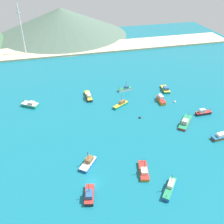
# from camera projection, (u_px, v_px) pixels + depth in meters

# --- Properties ---
(ground) EXTENTS (260.00, 280.00, 0.50)m
(ground) POSITION_uv_depth(u_px,v_px,m) (79.00, 126.00, 100.29)
(ground) COLOR #146B7F
(fishing_boat_0) EXTENTS (4.00, 7.28, 5.25)m
(fishing_boat_0) POSITION_uv_depth(u_px,v_px,m) (89.00, 195.00, 70.94)
(fishing_boat_0) COLOR #232328
(fishing_boat_0) RESTS_ON ground
(fishing_boat_1) EXTENTS (10.22, 3.48, 6.22)m
(fishing_boat_1) POSITION_uv_depth(u_px,v_px,m) (224.00, 136.00, 93.35)
(fishing_boat_1) COLOR brown
(fishing_boat_1) RESTS_ON ground
(fishing_boat_2) EXTENTS (4.11, 7.96, 2.28)m
(fishing_boat_2) POSITION_uv_depth(u_px,v_px,m) (165.00, 89.00, 124.38)
(fishing_boat_2) COLOR #198466
(fishing_boat_2) RESTS_ON ground
(fishing_boat_4) EXTENTS (6.82, 2.66, 5.08)m
(fishing_boat_4) POSITION_uv_depth(u_px,v_px,m) (125.00, 89.00, 124.39)
(fishing_boat_4) COLOR silver
(fishing_boat_4) RESTS_ON ground
(fishing_boat_5) EXTENTS (7.84, 5.63, 5.76)m
(fishing_boat_5) POSITION_uv_depth(u_px,v_px,m) (121.00, 104.00, 112.12)
(fishing_boat_5) COLOR #198466
(fishing_boat_5) RESTS_ON ground
(fishing_boat_7) EXTENTS (7.69, 6.53, 3.00)m
(fishing_boat_7) POSITION_uv_depth(u_px,v_px,m) (30.00, 104.00, 111.90)
(fishing_boat_7) COLOR #198466
(fishing_boat_7) RESTS_ON ground
(fishing_boat_8) EXTENTS (9.42, 9.97, 2.51)m
(fishing_boat_8) POSITION_uv_depth(u_px,v_px,m) (185.00, 122.00, 100.70)
(fishing_boat_8) COLOR red
(fishing_boat_8) RESTS_ON ground
(fishing_boat_9) EXTENTS (6.50, 7.26, 5.45)m
(fishing_boat_9) POSITION_uv_depth(u_px,v_px,m) (88.00, 163.00, 81.61)
(fishing_boat_9) COLOR #1E5BA8
(fishing_boat_9) RESTS_ON ground
(fishing_boat_10) EXTENTS (6.82, 2.14, 2.65)m
(fishing_boat_10) POSITION_uv_depth(u_px,v_px,m) (203.00, 112.00, 106.40)
(fishing_boat_10) COLOR #232328
(fishing_boat_10) RESTS_ON ground
(fishing_boat_11) EXTENTS (2.25, 9.42, 2.66)m
(fishing_boat_11) POSITION_uv_depth(u_px,v_px,m) (89.00, 96.00, 118.14)
(fishing_boat_11) COLOR #232328
(fishing_boat_11) RESTS_ON ground
(fishing_boat_12) EXTENTS (2.83, 7.39, 7.18)m
(fishing_boat_12) POSITION_uv_depth(u_px,v_px,m) (161.00, 99.00, 115.35)
(fishing_boat_12) COLOR orange
(fishing_boat_12) RESTS_ON ground
(fishing_boat_13) EXTENTS (7.09, 7.87, 6.06)m
(fishing_boat_13) POSITION_uv_depth(u_px,v_px,m) (170.00, 188.00, 73.03)
(fishing_boat_13) COLOR #1E5BA8
(fishing_boat_13) RESTS_ON ground
(fishing_boat_15) EXTENTS (4.43, 8.52, 5.83)m
(fishing_boat_15) POSITION_uv_depth(u_px,v_px,m) (144.00, 171.00, 78.87)
(fishing_boat_15) COLOR orange
(fishing_boat_15) RESTS_ON ground
(buoy_0) EXTENTS (1.02, 1.02, 1.02)m
(buoy_0) POSITION_uv_depth(u_px,v_px,m) (140.00, 118.00, 104.52)
(buoy_0) COLOR #232328
(buoy_0) RESTS_ON ground
(buoy_1) EXTENTS (1.06, 1.06, 1.06)m
(buoy_1) POSITION_uv_depth(u_px,v_px,m) (175.00, 102.00, 115.21)
(buoy_1) COLOR silver
(buoy_1) RESTS_ON ground
(beach_strip) EXTENTS (247.00, 22.99, 1.20)m
(beach_strip) POSITION_uv_depth(u_px,v_px,m) (60.00, 50.00, 171.74)
(beach_strip) COLOR beige
(beach_strip) RESTS_ON ground
(hill_central) EXTENTS (103.35, 103.35, 20.58)m
(hill_central) POSITION_uv_depth(u_px,v_px,m) (61.00, 21.00, 199.65)
(hill_central) COLOR #4C6656
(hill_central) RESTS_ON ground
(radio_tower) EXTENTS (3.19, 2.55, 31.92)m
(radio_tower) POSITION_uv_depth(u_px,v_px,m) (22.00, 30.00, 157.55)
(radio_tower) COLOR silver
(radio_tower) RESTS_ON ground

